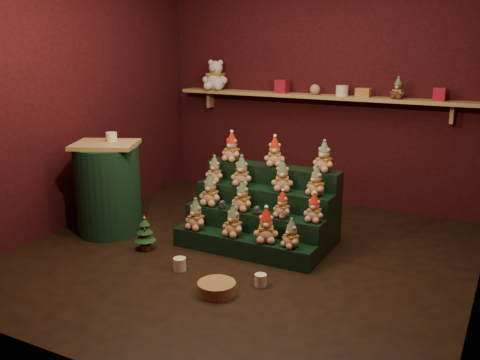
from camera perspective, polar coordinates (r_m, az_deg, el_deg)
The scene contains 40 objects.
ground at distance 5.04m, azimuth 0.25°, elevation -7.94°, with size 4.00×4.00×0.00m, color black.
back_wall at distance 6.56m, azimuth 8.76°, elevation 9.82°, with size 4.00×0.10×2.80m, color black.
front_wall at distance 3.04m, azimuth -18.06°, elevation 3.67°, with size 4.00×0.10×2.80m, color black.
left_wall at distance 5.92m, azimuth -17.81°, elevation 8.77°, with size 0.10×4.00×2.80m, color black.
back_shelf at distance 6.40m, azimuth 8.19°, elevation 8.77°, with size 3.60×0.26×0.24m.
riser_tier_front at distance 4.99m, azimuth 0.25°, elevation -7.07°, with size 1.40×0.22×0.18m, color black.
riser_tier_midfront at distance 5.14m, azimuth 1.40°, elevation -5.33°, with size 1.40×0.22×0.36m, color black.
riser_tier_midback at distance 5.30m, azimuth 2.47°, elevation -3.69°, with size 1.40×0.22×0.54m, color black.
riser_tier_back at distance 5.46m, azimuth 3.48°, elevation -2.14°, with size 1.40×0.22×0.72m, color black.
teddy_0 at distance 5.14m, azimuth -4.74°, elevation -3.66°, with size 0.21×0.19×0.30m, color tan, non-canonical shape.
teddy_1 at distance 4.94m, azimuth -0.72°, elevation -4.35°, with size 0.21×0.19×0.30m, color tan, non-canonical shape.
teddy_2 at distance 4.80m, azimuth 2.80°, elevation -4.84°, with size 0.22×0.20×0.31m, color tan, non-canonical shape.
teddy_3 at distance 4.70m, azimuth 5.50°, elevation -5.69°, with size 0.18×0.16×0.26m, color tan, non-canonical shape.
teddy_4 at distance 5.26m, azimuth -3.19°, elevation -1.05°, with size 0.22×0.20×0.31m, color tan, non-canonical shape.
teddy_5 at distance 5.09m, azimuth 0.26°, elevation -1.69°, with size 0.21×0.19×0.29m, color tan, non-canonical shape.
teddy_6 at distance 4.92m, azimuth 4.55°, elevation -2.59°, with size 0.18×0.16×0.25m, color tan, non-canonical shape.
teddy_7 at distance 4.83m, azimuth 7.92°, elevation -2.95°, with size 0.18×0.16×0.26m, color tan, non-canonical shape.
teddy_8 at distance 5.42m, azimuth -2.73°, elevation 1.16°, with size 0.19×0.17×0.26m, color tan, non-canonical shape.
teddy_9 at distance 5.28m, azimuth 0.18°, elevation 0.98°, with size 0.21×0.19×0.29m, color tan, non-canonical shape.
teddy_10 at distance 5.12m, azimuth 4.54°, elevation 0.45°, with size 0.21×0.19×0.29m, color tan, non-canonical shape.
teddy_11 at distance 4.99m, azimuth 8.16°, elevation -0.11°, with size 0.20×0.18×0.28m, color tan, non-canonical shape.
teddy_12 at distance 5.54m, azimuth -0.88°, elevation 3.54°, with size 0.21×0.19×0.30m, color tan, non-canonical shape.
teddy_13 at distance 5.33m, azimuth 3.72°, elevation 3.04°, with size 0.21×0.19×0.29m, color tan, non-canonical shape.
teddy_14 at distance 5.16m, azimuth 8.96°, elevation 2.50°, with size 0.21×0.19×0.29m, color tan, non-canonical shape.
snow_globe_a at distance 5.16m, azimuth -1.90°, elevation -2.64°, with size 0.07×0.07×0.09m.
snow_globe_b at distance 4.99m, azimuth 1.82°, elevation -3.25°, with size 0.06×0.06×0.09m.
snow_globe_c at distance 4.88m, azimuth 4.70°, elevation -3.69°, with size 0.07×0.07×0.09m.
side_table at distance 5.64m, azimuth -13.90°, elevation -0.89°, with size 0.78×0.72×0.95m.
table_ornament at distance 5.59m, azimuth -13.55°, elevation 4.52°, with size 0.11×0.11×0.09m, color beige.
mini_christmas_tree at distance 5.18m, azimuth -10.11°, elevation -5.56°, with size 0.20×0.20×0.35m.
mug_left at distance 4.73m, azimuth -6.45°, elevation -8.91°, with size 0.11×0.11×0.11m, color beige.
mug_right at distance 4.43m, azimuth 2.21°, elevation -10.62°, with size 0.10×0.10×0.10m, color beige.
wicker_basket at distance 4.30m, azimuth -2.50°, elevation -11.44°, with size 0.30×0.30×0.10m, color olive.
white_bear at distance 6.93m, azimuth -2.61°, elevation 11.53°, with size 0.34×0.30×0.47m, color silver, non-canonical shape.
brown_bear at distance 6.10m, azimuth 16.51°, elevation 9.37°, with size 0.16×0.15×0.23m, color #50321A, non-canonical shape.
gift_tin_red_a at distance 6.53m, azimuth 4.51°, elevation 9.93°, with size 0.14×0.14×0.16m, color #AA1A33.
gift_tin_cream at distance 6.27m, azimuth 10.83°, elevation 9.33°, with size 0.14×0.14×0.12m, color beige.
gift_tin_red_b at distance 6.05m, azimuth 20.52°, elevation 8.57°, with size 0.12×0.12×0.14m, color #AA1A33.
shelf_plush_ball at distance 6.38m, azimuth 8.01°, elevation 9.53°, with size 0.12×0.12×0.12m, color tan.
scarf_gift_box at distance 6.21m, azimuth 12.99°, elevation 9.07°, with size 0.16×0.10×0.10m, color orange.
Camera 1 is at (2.17, -4.12, 1.95)m, focal length 40.00 mm.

